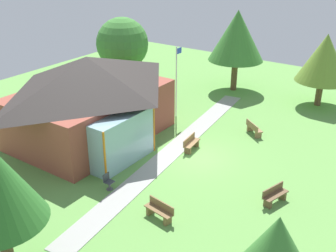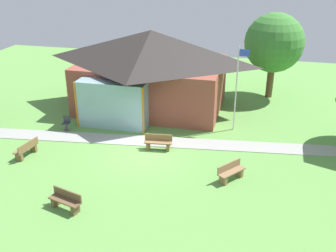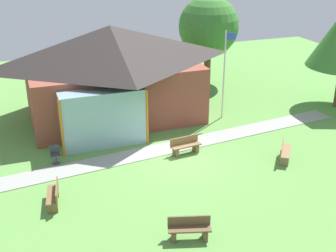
# 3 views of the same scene
# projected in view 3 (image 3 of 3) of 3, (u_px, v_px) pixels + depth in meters

# --- Properties ---
(ground_plane) EXTENTS (44.00, 44.00, 0.00)m
(ground_plane) POSITION_uv_depth(u_px,v_px,m) (179.00, 162.00, 20.91)
(ground_plane) COLOR #609947
(pavilion) EXTENTS (10.35, 8.18, 5.27)m
(pavilion) POSITION_uv_depth(u_px,v_px,m) (111.00, 71.00, 25.19)
(pavilion) COLOR brown
(pavilion) RESTS_ON ground_plane
(footpath) EXTENTS (20.70, 3.68, 0.03)m
(footpath) POSITION_uv_depth(u_px,v_px,m) (168.00, 148.00, 22.26)
(footpath) COLOR #999993
(footpath) RESTS_ON ground_plane
(flagpole) EXTENTS (0.64, 0.08, 5.08)m
(flagpole) POSITION_uv_depth(u_px,v_px,m) (225.00, 71.00, 24.93)
(flagpole) COLOR silver
(flagpole) RESTS_ON ground_plane
(bench_front_center) EXTENTS (1.56, 0.84, 0.84)m
(bench_front_center) POSITION_uv_depth(u_px,v_px,m) (189.00, 229.00, 15.48)
(bench_front_center) COLOR brown
(bench_front_center) RESTS_ON ground_plane
(bench_rear_near_path) EXTENTS (1.54, 0.60, 0.84)m
(bench_rear_near_path) POSITION_uv_depth(u_px,v_px,m) (185.00, 146.00, 21.58)
(bench_rear_near_path) COLOR brown
(bench_rear_near_path) RESTS_ON ground_plane
(bench_mid_left) EXTENTS (0.66, 1.55, 0.84)m
(bench_mid_left) POSITION_uv_depth(u_px,v_px,m) (54.00, 196.00, 17.47)
(bench_mid_left) COLOR brown
(bench_mid_left) RESTS_ON ground_plane
(bench_mid_right) EXTENTS (1.26, 1.46, 0.84)m
(bench_mid_right) POSITION_uv_depth(u_px,v_px,m) (284.00, 152.00, 20.97)
(bench_mid_right) COLOR olive
(bench_mid_right) RESTS_ON ground_plane
(patio_chair_west) EXTENTS (0.44, 0.44, 0.86)m
(patio_chair_west) POSITION_uv_depth(u_px,v_px,m) (55.00, 155.00, 20.69)
(patio_chair_west) COLOR #33383D
(patio_chair_west) RESTS_ON ground_plane
(tree_behind_pavilion_right) EXTENTS (4.17, 4.17, 6.09)m
(tree_behind_pavilion_right) POSITION_uv_depth(u_px,v_px,m) (209.00, 27.00, 30.75)
(tree_behind_pavilion_right) COLOR brown
(tree_behind_pavilion_right) RESTS_ON ground_plane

